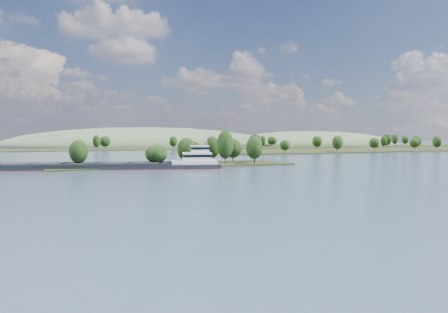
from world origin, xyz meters
name	(u,v)px	position (x,y,z in m)	size (l,w,h in m)	color
ground	(229,179)	(0.00, 120.00, 0.00)	(1800.00, 1800.00, 0.00)	#374860
tree_island	(191,156)	(7.66, 179.17, 4.06)	(100.00, 31.55, 15.48)	black
right_bank	(392,149)	(231.66, 299.90, 0.93)	(320.00, 90.00, 15.24)	black
back_shoreline	(114,149)	(7.52, 399.83, 0.68)	(900.00, 60.00, 15.83)	black
hill_east	(310,145)	(260.00, 470.00, 0.00)	(260.00, 140.00, 36.00)	#46553A
hill_west	(148,146)	(60.00, 500.00, 0.00)	(320.00, 160.00, 44.00)	#46553A
cargo_barge	(120,165)	(-23.65, 168.68, 1.50)	(87.91, 31.81, 11.91)	black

